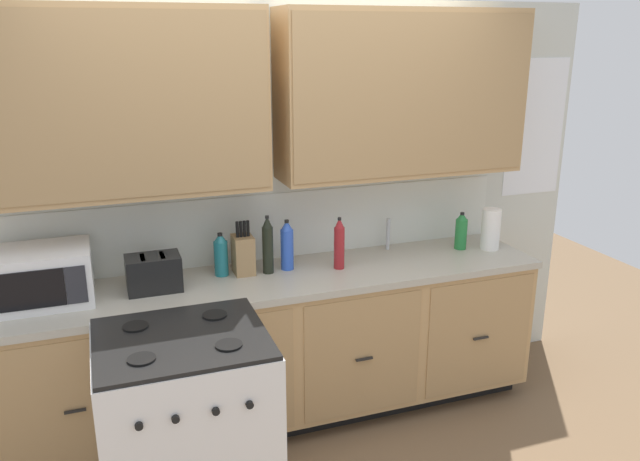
{
  "coord_description": "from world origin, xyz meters",
  "views": [
    {
      "loc": [
        -0.92,
        -2.92,
        2.21
      ],
      "look_at": [
        0.22,
        0.27,
        1.16
      ],
      "focal_mm": 35.76,
      "sensor_mm": 36.0,
      "label": 1
    }
  ],
  "objects_px": {
    "knife_block": "(243,254)",
    "bottle_blue": "(287,245)",
    "paper_towel_roll": "(491,229)",
    "bottle_red": "(339,244)",
    "bottle_dark": "(268,245)",
    "bottle_teal": "(221,255)",
    "toaster": "(154,273)",
    "microwave": "(42,276)",
    "bottle_green": "(461,231)",
    "stove_range": "(187,429)"
  },
  "relations": [
    {
      "from": "paper_towel_roll",
      "to": "bottle_teal",
      "type": "distance_m",
      "value": 1.68
    },
    {
      "from": "bottle_red",
      "to": "bottle_blue",
      "type": "distance_m",
      "value": 0.3
    },
    {
      "from": "paper_towel_roll",
      "to": "bottle_teal",
      "type": "relative_size",
      "value": 1.05
    },
    {
      "from": "toaster",
      "to": "bottle_dark",
      "type": "bearing_deg",
      "value": 4.05
    },
    {
      "from": "paper_towel_roll",
      "to": "toaster",
      "type": "bearing_deg",
      "value": 179.42
    },
    {
      "from": "bottle_dark",
      "to": "bottle_red",
      "type": "relative_size",
      "value": 1.1
    },
    {
      "from": "paper_towel_roll",
      "to": "bottle_red",
      "type": "height_order",
      "value": "bottle_red"
    },
    {
      "from": "toaster",
      "to": "knife_block",
      "type": "height_order",
      "value": "knife_block"
    },
    {
      "from": "bottle_dark",
      "to": "bottle_green",
      "type": "distance_m",
      "value": 1.25
    },
    {
      "from": "stove_range",
      "to": "bottle_teal",
      "type": "bearing_deg",
      "value": 66.15
    },
    {
      "from": "bottle_dark",
      "to": "bottle_teal",
      "type": "xyz_separation_m",
      "value": [
        -0.26,
        0.05,
        -0.04
      ]
    },
    {
      "from": "microwave",
      "to": "bottle_dark",
      "type": "xyz_separation_m",
      "value": [
        1.17,
        0.02,
        0.02
      ]
    },
    {
      "from": "stove_range",
      "to": "bottle_red",
      "type": "distance_m",
      "value": 1.32
    },
    {
      "from": "toaster",
      "to": "bottle_blue",
      "type": "bearing_deg",
      "value": 4.98
    },
    {
      "from": "bottle_dark",
      "to": "toaster",
      "type": "bearing_deg",
      "value": -175.95
    },
    {
      "from": "stove_range",
      "to": "bottle_blue",
      "type": "distance_m",
      "value": 1.17
    },
    {
      "from": "bottle_dark",
      "to": "bottle_red",
      "type": "xyz_separation_m",
      "value": [
        0.4,
        -0.07,
        -0.02
      ]
    },
    {
      "from": "bottle_blue",
      "to": "bottle_green",
      "type": "bearing_deg",
      "value": -1.02
    },
    {
      "from": "bottle_dark",
      "to": "bottle_teal",
      "type": "distance_m",
      "value": 0.27
    },
    {
      "from": "bottle_green",
      "to": "bottle_teal",
      "type": "bearing_deg",
      "value": 178.05
    },
    {
      "from": "paper_towel_roll",
      "to": "bottle_teal",
      "type": "xyz_separation_m",
      "value": [
        -1.68,
        0.12,
        -0.01
      ]
    },
    {
      "from": "toaster",
      "to": "bottle_dark",
      "type": "distance_m",
      "value": 0.64
    },
    {
      "from": "paper_towel_roll",
      "to": "stove_range",
      "type": "bearing_deg",
      "value": -162.55
    },
    {
      "from": "toaster",
      "to": "bottle_green",
      "type": "height_order",
      "value": "bottle_green"
    },
    {
      "from": "stove_range",
      "to": "bottle_green",
      "type": "relative_size",
      "value": 4.01
    },
    {
      "from": "bottle_blue",
      "to": "paper_towel_roll",
      "type": "bearing_deg",
      "value": -3.8
    },
    {
      "from": "microwave",
      "to": "bottle_green",
      "type": "distance_m",
      "value": 2.43
    },
    {
      "from": "paper_towel_roll",
      "to": "bottle_teal",
      "type": "bearing_deg",
      "value": 175.99
    },
    {
      "from": "bottle_red",
      "to": "knife_block",
      "type": "bearing_deg",
      "value": 168.77
    },
    {
      "from": "microwave",
      "to": "knife_block",
      "type": "distance_m",
      "value": 1.04
    },
    {
      "from": "knife_block",
      "to": "bottle_blue",
      "type": "distance_m",
      "value": 0.25
    },
    {
      "from": "toaster",
      "to": "bottle_blue",
      "type": "height_order",
      "value": "bottle_blue"
    },
    {
      "from": "toaster",
      "to": "bottle_blue",
      "type": "distance_m",
      "value": 0.76
    },
    {
      "from": "bottle_red",
      "to": "bottle_green",
      "type": "height_order",
      "value": "bottle_red"
    },
    {
      "from": "paper_towel_roll",
      "to": "bottle_green",
      "type": "distance_m",
      "value": 0.18
    },
    {
      "from": "bottle_red",
      "to": "stove_range",
      "type": "bearing_deg",
      "value": -147.59
    },
    {
      "from": "stove_range",
      "to": "knife_block",
      "type": "xyz_separation_m",
      "value": [
        0.45,
        0.74,
        0.56
      ]
    },
    {
      "from": "stove_range",
      "to": "knife_block",
      "type": "distance_m",
      "value": 1.03
    },
    {
      "from": "toaster",
      "to": "bottle_green",
      "type": "relative_size",
      "value": 1.18
    },
    {
      "from": "stove_range",
      "to": "bottle_red",
      "type": "xyz_separation_m",
      "value": [
        0.99,
        0.63,
        0.59
      ]
    },
    {
      "from": "microwave",
      "to": "toaster",
      "type": "relative_size",
      "value": 1.71
    },
    {
      "from": "toaster",
      "to": "knife_block",
      "type": "xyz_separation_m",
      "value": [
        0.5,
        0.08,
        0.02
      ]
    },
    {
      "from": "bottle_blue",
      "to": "bottle_dark",
      "type": "bearing_deg",
      "value": -170.13
    },
    {
      "from": "paper_towel_roll",
      "to": "bottle_red",
      "type": "relative_size",
      "value": 0.85
    },
    {
      "from": "bottle_dark",
      "to": "bottle_blue",
      "type": "distance_m",
      "value": 0.12
    },
    {
      "from": "stove_range",
      "to": "bottle_teal",
      "type": "height_order",
      "value": "bottle_teal"
    },
    {
      "from": "microwave",
      "to": "knife_block",
      "type": "bearing_deg",
      "value": 3.23
    },
    {
      "from": "knife_block",
      "to": "bottle_blue",
      "type": "relative_size",
      "value": 1.05
    },
    {
      "from": "knife_block",
      "to": "paper_towel_roll",
      "type": "height_order",
      "value": "knife_block"
    },
    {
      "from": "bottle_blue",
      "to": "microwave",
      "type": "bearing_deg",
      "value": -178.21
    }
  ]
}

